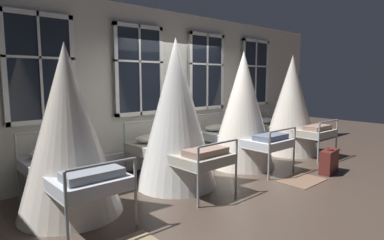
{
  "coord_description": "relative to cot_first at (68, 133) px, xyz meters",
  "views": [
    {
      "loc": [
        -4.2,
        -4.22,
        1.78
      ],
      "look_at": [
        -0.52,
        -0.08,
        1.07
      ],
      "focal_mm": 30.13,
      "sensor_mm": 36.0,
      "label": 1
    }
  ],
  "objects": [
    {
      "name": "ground",
      "position": [
        2.66,
        0.07,
        -1.08
      ],
      "size": [
        19.57,
        19.57,
        0.0
      ],
      "primitive_type": "plane",
      "color": "#4C3D33"
    },
    {
      "name": "back_wall_with_windows",
      "position": [
        2.66,
        1.18,
        0.48
      ],
      "size": [
        9.8,
        0.1,
        3.12
      ],
      "primitive_type": "cube",
      "color": "beige",
      "rests_on": "ground"
    },
    {
      "name": "window_bank",
      "position": [
        2.66,
        1.06,
        0.04
      ],
      "size": [
        6.33,
        0.1,
        2.7
      ],
      "color": "black",
      "rests_on": "ground"
    },
    {
      "name": "cot_first",
      "position": [
        0.0,
        0.0,
        0.0
      ],
      "size": [
        1.34,
        1.93,
        2.24
      ],
      "rotation": [
        0.0,
        0.0,
        1.57
      ],
      "color": "#9EA3A8",
      "rests_on": "ground"
    },
    {
      "name": "cot_second",
      "position": [
        1.76,
        -0.05,
        0.09
      ],
      "size": [
        1.34,
        1.94,
        2.44
      ],
      "rotation": [
        0.0,
        0.0,
        1.6
      ],
      "color": "#9EA3A8",
      "rests_on": "ground"
    },
    {
      "name": "cot_third",
      "position": [
        3.54,
        0.02,
        0.04
      ],
      "size": [
        1.34,
        1.93,
        2.33
      ],
      "rotation": [
        0.0,
        0.0,
        1.57
      ],
      "color": "#9EA3A8",
      "rests_on": "ground"
    },
    {
      "name": "cot_fourth",
      "position": [
        5.33,
        0.01,
        0.04
      ],
      "size": [
        1.34,
        1.93,
        2.33
      ],
      "rotation": [
        0.0,
        0.0,
        1.56
      ],
      "color": "#9EA3A8",
      "rests_on": "ground"
    },
    {
      "name": "rug_third",
      "position": [
        3.54,
        -1.34,
        -1.08
      ],
      "size": [
        0.81,
        0.57,
        0.01
      ],
      "primitive_type": "cube",
      "rotation": [
        0.0,
        0.0,
        0.01
      ],
      "color": "brown",
      "rests_on": "ground"
    },
    {
      "name": "suitcase_dark",
      "position": [
        4.36,
        -1.43,
        -0.86
      ],
      "size": [
        0.58,
        0.29,
        0.47
      ],
      "rotation": [
        0.0,
        0.0,
        0.15
      ],
      "color": "#5B231E",
      "rests_on": "ground"
    }
  ]
}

